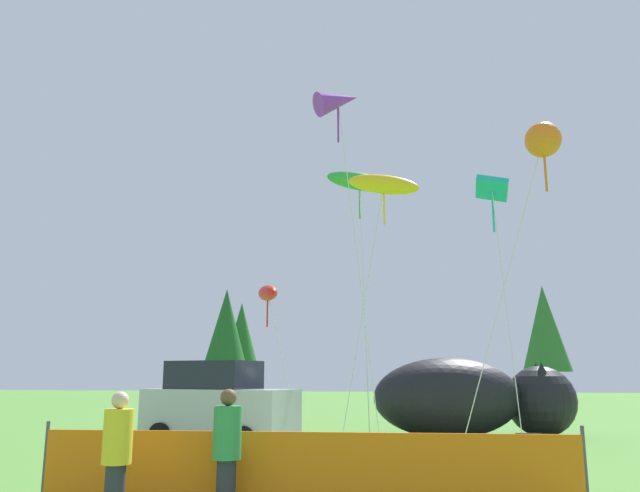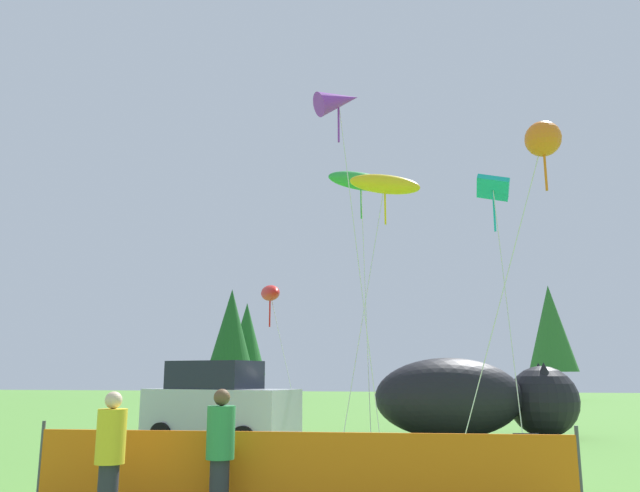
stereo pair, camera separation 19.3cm
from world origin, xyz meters
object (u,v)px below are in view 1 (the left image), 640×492
Objects in this scene: kite_red_lizard at (268,293)px; kite_green_fish at (360,182)px; parked_car at (218,405)px; inflatable_cat at (471,401)px; kite_yellow_hero at (383,185)px; spectator_in_blue_shirt at (227,450)px; kite_teal_diamond at (492,193)px; kite_orange_flower at (543,141)px; spectator_in_white_shirt at (117,454)px; kite_purple_delta at (338,102)px; folding_chair at (531,455)px.

kite_green_fish is (3.94, -2.94, 3.33)m from kite_red_lizard.
kite_green_fish is (3.49, 3.68, 7.20)m from parked_car.
kite_yellow_hero is at bearing -168.45° from inflatable_cat.
kite_green_fish is (-3.37, -0.17, 7.19)m from inflatable_cat.
kite_green_fish reaches higher than kite_red_lizard.
kite_teal_diamond is at bearing 64.92° from spectator_in_blue_shirt.
kite_orange_flower is 5.68m from kite_yellow_hero.
kite_teal_diamond is (4.57, 9.78, 6.15)m from spectator_in_blue_shirt.
kite_green_fish reaches higher than kite_orange_flower.
kite_teal_diamond is at bearing 60.67° from spectator_in_white_shirt.
kite_red_lizard reaches higher than parked_car.
kite_purple_delta is at bearing 158.65° from kite_orange_flower.
spectator_in_blue_shirt is 14.06m from kite_green_fish.
kite_purple_delta reaches higher than spectator_in_white_shirt.
spectator_in_white_shirt is 0.16× the size of kite_purple_delta.
kite_purple_delta reaches higher than kite_red_lizard.
parked_car is 9.78m from kite_teal_diamond.
kite_yellow_hero is 1.51× the size of kite_red_lizard.
kite_red_lizard is (-7.31, 2.77, 3.86)m from inflatable_cat.
kite_purple_delta is (-3.62, -3.29, 8.72)m from inflatable_cat.
spectator_in_white_shirt is 14.67m from kite_green_fish.
parked_car is at bearing 169.92° from kite_orange_flower.
kite_purple_delta is at bearing 81.22° from spectator_in_white_shirt.
parked_car is 8.30m from kite_yellow_hero.
kite_yellow_hero reaches higher than inflatable_cat.
spectator_in_blue_shirt is 12.42m from kite_teal_diamond.
parked_car is 2.56× the size of spectator_in_blue_shirt.
spectator_in_white_shirt is at bearing -81.82° from kite_red_lizard.
parked_car reaches higher than spectator_in_blue_shirt.
kite_purple_delta is 1.19× the size of kite_green_fish.
kite_red_lizard is at bearing 103.14° from spectator_in_blue_shirt.
kite_orange_flower is (1.16, 2.97, 6.93)m from folding_chair.
kite_yellow_hero is (-3.21, 0.85, 0.66)m from kite_teal_diamond.
kite_yellow_hero is at bearing 82.67° from spectator_in_blue_shirt.
folding_chair is at bearing -54.77° from kite_red_lizard.
kite_purple_delta is (3.24, 0.56, 8.73)m from parked_car.
spectator_in_white_shirt is 13.39m from kite_teal_diamond.
parked_car is 2.60× the size of spectator_in_white_shirt.
kite_orange_flower is at bearing -42.92° from kite_yellow_hero.
spectator_in_blue_shirt is 0.21× the size of kite_yellow_hero.
inflatable_cat is 0.80× the size of kite_yellow_hero.
spectator_in_blue_shirt is 0.23× the size of kite_teal_diamond.
kite_red_lizard is (-3.69, 6.06, -4.85)m from kite_purple_delta.
kite_orange_flower reaches higher than folding_chair.
kite_teal_diamond is (7.60, 1.49, 5.98)m from parked_car.
kite_green_fish is at bearing 151.97° from kite_teal_diamond.
parked_car is 0.56× the size of kite_orange_flower.
kite_red_lizard is at bearing 121.31° from kite_purple_delta.
folding_chair is at bearing 41.06° from spectator_in_blue_shirt.
kite_red_lizard is (-4.85, 4.27, -2.76)m from kite_yellow_hero.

